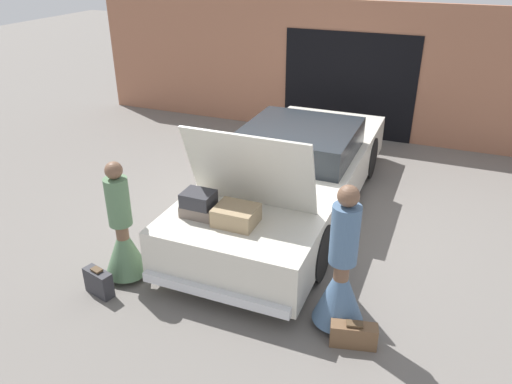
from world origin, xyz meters
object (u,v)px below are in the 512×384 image
Objects in this scene: car at (292,174)px; suitcase_beside_left_person at (99,282)px; suitcase_beside_right_person at (353,335)px; person_left at (123,238)px; person_right at (341,278)px.

suitcase_beside_left_person is (-1.44, -2.95, -0.42)m from car.
suitcase_beside_left_person reaches higher than suitcase_beside_right_person.
suitcase_beside_right_person is at bearing -59.16° from car.
suitcase_beside_right_person is at bearing 5.78° from suitcase_beside_left_person.
car is 13.34× the size of suitcase_beside_left_person.
car is 3.12m from suitcase_beside_right_person.
suitcase_beside_left_person is at bearing -116.01° from car.
person_left reaches higher than suitcase_beside_left_person.
suitcase_beside_left_person is at bearing -174.22° from suitcase_beside_right_person.
car is at bearing 63.99° from suitcase_beside_left_person.
suitcase_beside_left_person is (-0.10, -0.43, -0.40)m from person_left.
person_right is 0.60m from suitcase_beside_right_person.
car reaches higher than suitcase_beside_left_person.
suitcase_beside_right_person is at bearing 99.30° from person_left.
person_left is (-1.34, -2.52, -0.02)m from car.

